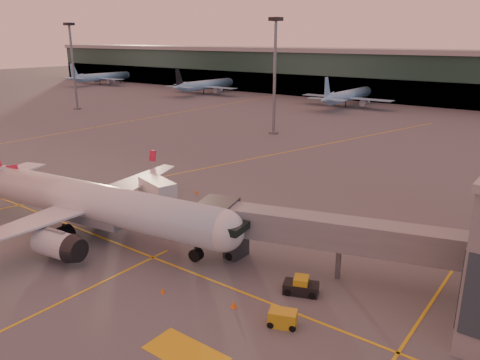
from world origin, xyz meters
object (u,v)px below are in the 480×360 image
Objects in this scene: main_airplane at (87,202)px; gpu_cart at (283,319)px; pushback_tug at (301,287)px; catering_truck at (158,195)px.

main_airplane is 26.84m from gpu_cart.
main_airplane reaches higher than pushback_tug.
main_airplane is 11.84× the size of pushback_tug.
gpu_cart is 5.21m from pushback_tug.
catering_truck is 2.47× the size of gpu_cart.
main_airplane is 9.49m from catering_truck.
main_airplane is 15.93× the size of gpu_cart.
gpu_cart is at bearing -11.93° from main_airplane.
catering_truck is 24.80m from pushback_tug.
catering_truck reaches higher than pushback_tug.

